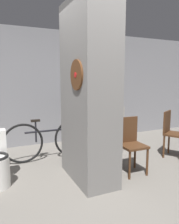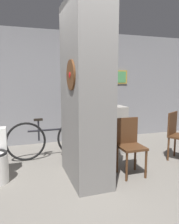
{
  "view_description": "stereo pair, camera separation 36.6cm",
  "coord_description": "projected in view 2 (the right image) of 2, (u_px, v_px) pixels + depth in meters",
  "views": [
    {
      "loc": [
        -1.35,
        -2.35,
        1.49
      ],
      "look_at": [
        0.15,
        0.94,
        0.95
      ],
      "focal_mm": 35.0,
      "sensor_mm": 36.0,
      "label": 1
    },
    {
      "loc": [
        -1.01,
        -2.49,
        1.49
      ],
      "look_at": [
        0.15,
        0.94,
        0.95
      ],
      "focal_mm": 35.0,
      "sensor_mm": 36.0,
      "label": 2
    }
  ],
  "objects": [
    {
      "name": "pillar_center",
      "position": [
        85.0,
        93.0,
        3.17
      ],
      "size": [
        0.54,
        1.08,
        2.6
      ],
      "color": "gray",
      "rests_on": "ground_plane"
    },
    {
      "name": "bottle_tall",
      "position": [
        89.0,
        101.0,
        4.32
      ],
      "size": [
        0.06,
        0.06,
        0.31
      ],
      "color": "#267233",
      "rests_on": "counter_shelf"
    },
    {
      "name": "ground_plane",
      "position": [
        102.0,
        194.0,
        2.87
      ],
      "size": [
        14.0,
        14.0,
        0.0
      ],
      "primitive_type": "plane",
      "color": "slate"
    },
    {
      "name": "counter_shelf",
      "position": [
        98.0,
        130.0,
        4.4
      ],
      "size": [
        1.11,
        0.44,
        0.95
      ],
      "color": "gray",
      "rests_on": "ground_plane"
    },
    {
      "name": "bicycle",
      "position": [
        52.0,
        139.0,
        4.15
      ],
      "size": [
        1.66,
        0.42,
        0.78
      ],
      "color": "black",
      "rests_on": "ground_plane"
    },
    {
      "name": "chair_near_pillar",
      "position": [
        130.0,
        143.0,
        3.43
      ],
      "size": [
        0.38,
        0.38,
        0.89
      ],
      "rotation": [
        0.0,
        0.0,
        -0.02
      ],
      "color": "#4C2D19",
      "rests_on": "ground_plane"
    },
    {
      "name": "wall_back",
      "position": [
        61.0,
        87.0,
        5.14
      ],
      "size": [
        8.0,
        0.09,
        2.6
      ],
      "color": "gray",
      "rests_on": "ground_plane"
    },
    {
      "name": "chair_by_doorway",
      "position": [
        178.0,
        134.0,
        4.04
      ],
      "size": [
        0.52,
        0.52,
        0.89
      ],
      "rotation": [
        0.0,
        0.0,
        0.52
      ],
      "color": "#4C2D19",
      "rests_on": "ground_plane"
    }
  ]
}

